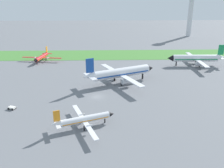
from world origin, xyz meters
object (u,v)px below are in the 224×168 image
Objects in this scene: baggage_cart_near_gate at (12,108)px; control_tower at (191,11)px; airplane_midfield_jet at (120,73)px; airplane_taxiing_turboprop at (42,57)px; airplane_foreground_turboprop at (84,119)px; airplane_parked_jet_far at (196,58)px.

baggage_cart_near_gate is 191.77m from control_tower.
airplane_taxiing_turboprop is at bearing 113.37° from airplane_midfield_jet.
airplane_foreground_turboprop is 0.64× the size of airplane_midfield_jet.
control_tower is at bearing 35.47° from airplane_midfield_jet.
airplane_foreground_turboprop is 189.00m from control_tower.
airplane_midfield_jet is at bearing -124.12° from baggage_cart_near_gate.
control_tower reaches higher than airplane_taxiing_turboprop.
airplane_parked_jet_far is 1.37× the size of airplane_taxiing_turboprop.
airplane_taxiing_turboprop is (-87.09, 11.84, -1.54)m from airplane_parked_jet_far.
baggage_cart_near_gate is (-25.60, 12.63, -1.90)m from airplane_foreground_turboprop.
airplane_taxiing_turboprop is 0.62× the size of control_tower.
control_tower reaches higher than baggage_cart_near_gate.
airplane_midfield_jet is 11.67× the size of baggage_cart_near_gate.
baggage_cart_near_gate is (5.05, -64.28, -2.06)m from airplane_taxiing_turboprop.
airplane_midfield_jet is at bearing 57.63° from airplane_taxiing_turboprop.
airplane_parked_jet_far reaches higher than baggage_cart_near_gate.
airplane_taxiing_turboprop is (-30.65, 76.91, 0.15)m from airplane_foreground_turboprop.
baggage_cart_near_gate is 0.07× the size of control_tower.
control_tower reaches higher than airplane_parked_jet_far.
airplane_foreground_turboprop is at bearing 30.85° from airplane_taxiing_turboprop.
control_tower is (111.22, 154.64, 22.11)m from baggage_cart_near_gate.
airplane_parked_jet_far is 1.52× the size of airplane_foreground_turboprop.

